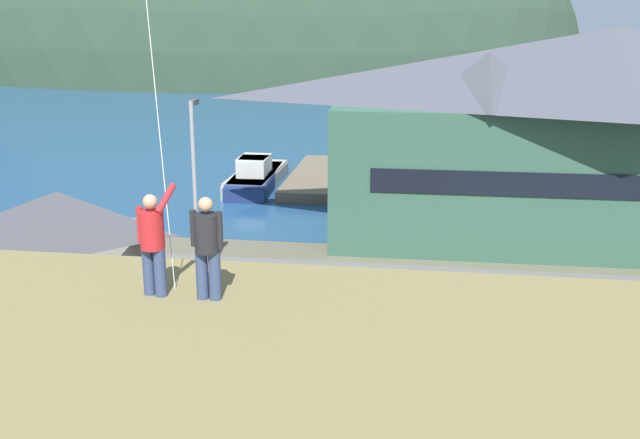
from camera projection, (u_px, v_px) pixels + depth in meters
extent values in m
plane|color=#66604C|center=(253.00, 438.00, 21.30)|extent=(600.00, 600.00, 0.00)
cube|color=slate|center=(286.00, 357.00, 26.04)|extent=(40.00, 20.00, 0.10)
cube|color=navy|center=(386.00, 121.00, 78.39)|extent=(360.00, 84.00, 0.03)
ellipsoid|color=#2D3D33|center=(177.00, 74.00, 129.96)|extent=(107.12, 46.78, 81.36)
ellipsoid|color=#334733|center=(248.00, 71.00, 135.01)|extent=(113.76, 69.70, 79.08)
ellipsoid|color=#42513D|center=(299.00, 74.00, 129.06)|extent=(82.62, 54.15, 73.96)
cube|color=#38604C|center=(604.00, 175.00, 37.85)|extent=(26.77, 8.45, 6.96)
cube|color=black|center=(625.00, 187.00, 33.84)|extent=(22.68, 0.34, 1.10)
pyramid|color=#4C4C56|center=(615.00, 66.00, 36.39)|extent=(28.38, 9.28, 3.67)
pyramid|color=#4C4C56|center=(489.00, 79.00, 35.95)|extent=(4.53, 4.53, 2.57)
cube|color=#756B5B|center=(66.00, 287.00, 27.24)|extent=(5.99, 5.10, 3.89)
pyramid|color=#47474C|center=(59.00, 213.00, 26.49)|extent=(6.48, 5.60, 1.57)
cube|color=black|center=(44.00, 328.00, 25.21)|extent=(1.10, 0.19, 2.72)
cube|color=#70604C|center=(316.00, 178.00, 51.43)|extent=(3.20, 11.87, 0.70)
cube|color=#A8A399|center=(257.00, 180.00, 50.26)|extent=(2.72, 8.21, 0.90)
cube|color=#B7B2A8|center=(257.00, 172.00, 50.12)|extent=(2.64, 7.96, 0.16)
cube|color=silver|center=(254.00, 165.00, 49.36)|extent=(1.86, 2.47, 1.10)
cube|color=#23564C|center=(361.00, 189.00, 47.87)|extent=(2.56, 6.78, 0.90)
cube|color=#33665B|center=(361.00, 181.00, 47.72)|extent=(2.48, 6.58, 0.16)
cube|color=silver|center=(361.00, 173.00, 47.07)|extent=(1.62, 2.09, 1.10)
cube|color=navy|center=(255.00, 182.00, 49.71)|extent=(2.88, 8.06, 0.90)
cube|color=navy|center=(255.00, 174.00, 49.56)|extent=(2.80, 7.82, 0.16)
cube|color=silver|center=(253.00, 167.00, 48.82)|extent=(1.88, 2.46, 1.10)
cube|color=#B28923|center=(128.00, 385.00, 22.56)|extent=(4.34, 2.14, 0.80)
cube|color=olive|center=(121.00, 362.00, 22.39)|extent=(2.23, 1.77, 0.70)
cube|color=black|center=(121.00, 363.00, 22.40)|extent=(2.27, 1.80, 0.32)
cylinder|color=black|center=(158.00, 418.00, 21.51)|extent=(0.66, 0.27, 0.64)
cylinder|color=black|center=(183.00, 388.00, 23.23)|extent=(0.66, 0.27, 0.64)
cylinder|color=black|center=(71.00, 407.00, 22.11)|extent=(0.66, 0.27, 0.64)
cylinder|color=black|center=(102.00, 378.00, 23.83)|extent=(0.66, 0.27, 0.64)
cube|color=#9EA3A8|center=(305.00, 389.00, 22.31)|extent=(4.30, 2.04, 0.80)
cube|color=gray|center=(310.00, 367.00, 22.08)|extent=(2.19, 1.72, 0.70)
cube|color=black|center=(310.00, 368.00, 22.09)|extent=(2.23, 1.76, 0.32)
cylinder|color=black|center=(268.00, 382.00, 23.55)|extent=(0.65, 0.26, 0.64)
cylinder|color=black|center=(251.00, 412.00, 21.82)|extent=(0.65, 0.26, 0.64)
cylinder|color=black|center=(355.00, 391.00, 23.02)|extent=(0.65, 0.26, 0.64)
cylinder|color=black|center=(345.00, 423.00, 21.29)|extent=(0.65, 0.26, 0.64)
cube|color=red|center=(395.00, 328.00, 26.52)|extent=(4.25, 1.92, 0.80)
cube|color=#B11A15|center=(391.00, 308.00, 26.33)|extent=(2.15, 1.66, 0.70)
cube|color=black|center=(391.00, 309.00, 26.34)|extent=(2.19, 1.70, 0.32)
cylinder|color=black|center=(435.00, 352.00, 25.61)|extent=(0.65, 0.24, 0.64)
cylinder|color=black|center=(433.00, 330.00, 27.36)|extent=(0.65, 0.24, 0.64)
cylinder|color=black|center=(354.00, 348.00, 25.91)|extent=(0.65, 0.24, 0.64)
cylinder|color=black|center=(358.00, 326.00, 27.66)|extent=(0.65, 0.24, 0.64)
cube|color=slate|center=(256.00, 308.00, 28.29)|extent=(4.31, 2.08, 0.80)
cube|color=#5B5B5F|center=(259.00, 289.00, 28.05)|extent=(2.20, 1.74, 0.70)
cube|color=black|center=(259.00, 290.00, 28.06)|extent=(2.25, 1.77, 0.32)
cylinder|color=black|center=(229.00, 305.00, 29.54)|extent=(0.65, 0.26, 0.64)
cylinder|color=black|center=(213.00, 324.00, 27.81)|extent=(0.65, 0.26, 0.64)
cylinder|color=black|center=(297.00, 311.00, 28.99)|extent=(0.65, 0.26, 0.64)
cylinder|color=black|center=(285.00, 331.00, 27.26)|extent=(0.65, 0.26, 0.64)
cube|color=olive|center=(498.00, 417.00, 19.39)|extent=(2.10, 1.60, 0.70)
cube|color=black|center=(498.00, 418.00, 19.40)|extent=(2.14, 1.63, 0.32)
cylinder|color=black|center=(436.00, 433.00, 20.79)|extent=(0.64, 0.22, 0.64)
cylinder|color=#ADADB2|center=(195.00, 199.00, 30.83)|extent=(0.16, 0.16, 7.94)
cube|color=#4C4C51|center=(193.00, 102.00, 30.10)|extent=(0.24, 0.70, 0.20)
cylinder|color=#384770|center=(149.00, 271.00, 12.72)|extent=(0.20, 0.20, 0.82)
cylinder|color=#384770|center=(160.00, 273.00, 12.65)|extent=(0.20, 0.20, 0.82)
cylinder|color=red|center=(152.00, 230.00, 12.49)|extent=(0.40, 0.40, 0.64)
sphere|color=tan|center=(150.00, 202.00, 12.35)|extent=(0.24, 0.24, 0.24)
cylinder|color=red|center=(166.00, 199.00, 12.45)|extent=(0.23, 0.57, 0.43)
cylinder|color=red|center=(140.00, 224.00, 12.54)|extent=(0.11, 0.11, 0.60)
cylinder|color=#384770|center=(202.00, 275.00, 12.54)|extent=(0.20, 0.20, 0.82)
cylinder|color=#384770|center=(215.00, 276.00, 12.50)|extent=(0.20, 0.20, 0.82)
cylinder|color=#232328|center=(207.00, 233.00, 12.32)|extent=(0.40, 0.40, 0.64)
sphere|color=tan|center=(205.00, 204.00, 12.19)|extent=(0.24, 0.24, 0.24)
cylinder|color=#232328|center=(194.00, 228.00, 12.34)|extent=(0.11, 0.11, 0.60)
cylinder|color=#232328|center=(220.00, 230.00, 12.26)|extent=(0.11, 0.11, 0.60)
cylinder|color=silver|center=(148.00, 18.00, 13.74)|extent=(1.86, 3.88, 8.93)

